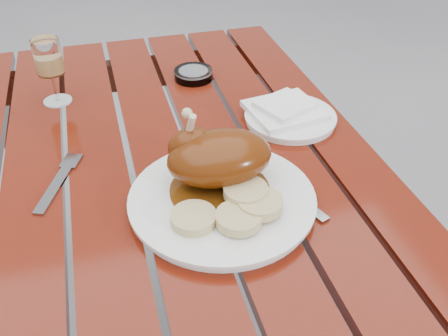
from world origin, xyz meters
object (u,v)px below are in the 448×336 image
at_px(dinner_plate, 222,201).
at_px(ashtray, 193,74).
at_px(table, 174,293).
at_px(side_plate, 290,118).
at_px(wine_glass, 51,72).

xyz_separation_m(dinner_plate, ashtray, (0.06, 0.47, 0.00)).
bearing_deg(table, side_plate, 14.20).
distance_m(table, side_plate, 0.48).
relative_size(wine_glass, ashtray, 1.57).
xyz_separation_m(side_plate, ashtray, (-0.15, 0.25, 0.00)).
xyz_separation_m(table, side_plate, (0.28, 0.07, 0.38)).
bearing_deg(table, dinner_plate, -63.08).
bearing_deg(ashtray, dinner_plate, -96.97).
xyz_separation_m(table, wine_glass, (-0.18, 0.29, 0.45)).
bearing_deg(side_plate, wine_glass, 155.13).
bearing_deg(table, ashtray, 67.34).
bearing_deg(dinner_plate, ashtray, 83.03).
distance_m(side_plate, ashtray, 0.29).
bearing_deg(dinner_plate, wine_glass, 120.69).
height_order(dinner_plate, ashtray, ashtray).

